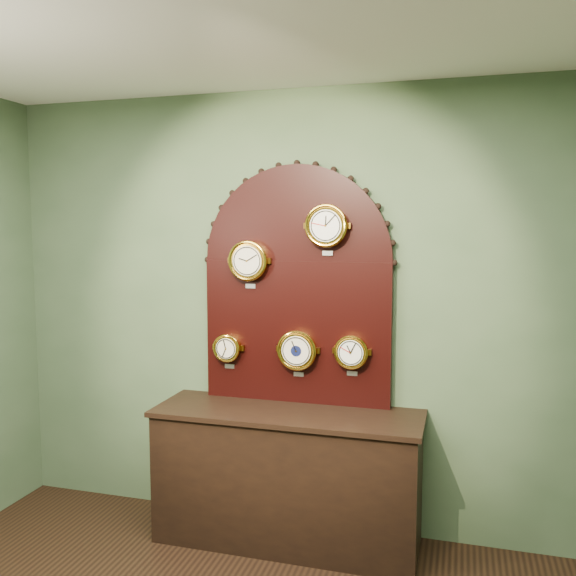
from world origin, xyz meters
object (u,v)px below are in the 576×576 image
(display_board, at_px, (297,278))
(barometer, at_px, (297,350))
(roman_clock, at_px, (249,261))
(arabic_clock, at_px, (327,226))
(shop_counter, at_px, (287,479))
(tide_clock, at_px, (351,352))
(hygrometer, at_px, (228,348))

(display_board, height_order, barometer, display_board)
(roman_clock, bearing_deg, arabic_clock, -0.02)
(shop_counter, height_order, arabic_clock, arabic_clock)
(barometer, bearing_deg, tide_clock, 0.20)
(display_board, distance_m, hygrometer, 0.64)
(hygrometer, xyz_separation_m, barometer, (0.47, -0.00, 0.01))
(arabic_clock, xyz_separation_m, tide_clock, (0.16, 0.00, -0.77))
(barometer, relative_size, tide_clock, 1.16)
(display_board, distance_m, tide_clock, 0.58)
(display_board, height_order, arabic_clock, display_board)
(display_board, relative_size, barometer, 5.04)
(roman_clock, height_order, arabic_clock, arabic_clock)
(display_board, relative_size, roman_clock, 4.98)
(roman_clock, bearing_deg, display_board, 12.78)
(arabic_clock, relative_size, tide_clock, 1.19)
(shop_counter, bearing_deg, arabic_clock, 36.73)
(tide_clock, bearing_deg, display_board, 169.72)
(shop_counter, height_order, display_board, display_board)
(hygrometer, distance_m, tide_clock, 0.81)
(shop_counter, xyz_separation_m, roman_clock, (-0.30, 0.15, 1.33))
(arabic_clock, xyz_separation_m, barometer, (-0.18, 0.00, -0.77))
(display_board, distance_m, barometer, 0.45)
(shop_counter, xyz_separation_m, tide_clock, (0.36, 0.15, 0.79))
(barometer, bearing_deg, roman_clock, 180.00)
(roman_clock, xyz_separation_m, tide_clock, (0.66, 0.00, -0.55))
(roman_clock, bearing_deg, barometer, -0.00)
(roman_clock, bearing_deg, shop_counter, -27.21)
(tide_clock, bearing_deg, barometer, -179.80)
(arabic_clock, distance_m, barometer, 0.79)
(shop_counter, xyz_separation_m, barometer, (0.02, 0.15, 0.78))
(shop_counter, height_order, tide_clock, tide_clock)
(arabic_clock, relative_size, hygrometer, 1.33)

